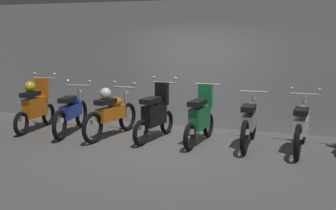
{
  "coord_description": "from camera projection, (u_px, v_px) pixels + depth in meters",
  "views": [
    {
      "loc": [
        2.62,
        -7.57,
        2.17
      ],
      "look_at": [
        -0.19,
        0.43,
        0.75
      ],
      "focal_mm": 44.87,
      "sensor_mm": 36.0,
      "label": 1
    }
  ],
  "objects": [
    {
      "name": "motorbike_slot_6",
      "position": [
        301.0,
        125.0,
        7.88
      ],
      "size": [
        0.59,
        1.95,
        1.15
      ],
      "color": "black",
      "rests_on": "ground"
    },
    {
      "name": "motorbike_slot_1",
      "position": [
        71.0,
        111.0,
        9.3
      ],
      "size": [
        0.62,
        1.93,
        1.15
      ],
      "color": "black",
      "rests_on": "ground"
    },
    {
      "name": "motorbike_slot_3",
      "position": [
        155.0,
        115.0,
        8.75
      ],
      "size": [
        0.59,
        1.68,
        1.29
      ],
      "color": "black",
      "rests_on": "ground"
    },
    {
      "name": "ground_plane",
      "position": [
        170.0,
        146.0,
        8.26
      ],
      "size": [
        80.0,
        80.0,
        0.0
      ],
      "primitive_type": "plane",
      "color": "#565451"
    },
    {
      "name": "motorbike_slot_5",
      "position": [
        250.0,
        121.0,
        8.24
      ],
      "size": [
        0.56,
        1.95,
        1.03
      ],
      "color": "black",
      "rests_on": "ground"
    },
    {
      "name": "motorbike_slot_2",
      "position": [
        111.0,
        112.0,
        8.98
      ],
      "size": [
        0.59,
        1.94,
        1.15
      ],
      "color": "black",
      "rests_on": "ground"
    },
    {
      "name": "motorbike_slot_0",
      "position": [
        35.0,
        105.0,
        9.64
      ],
      "size": [
        0.59,
        1.68,
        1.29
      ],
      "color": "black",
      "rests_on": "ground"
    },
    {
      "name": "motorbike_slot_4",
      "position": [
        200.0,
        118.0,
        8.44
      ],
      "size": [
        0.56,
        1.68,
        1.18
      ],
      "color": "black",
      "rests_on": "ground"
    },
    {
      "name": "back_wall",
      "position": [
        198.0,
        64.0,
        9.92
      ],
      "size": [
        16.0,
        0.3,
        2.97
      ],
      "primitive_type": "cube",
      "color": "#9EA0A3",
      "rests_on": "ground"
    }
  ]
}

